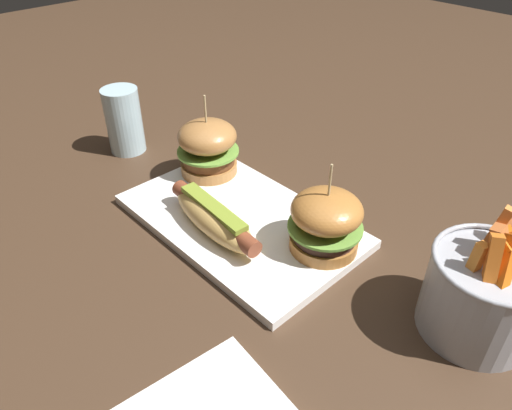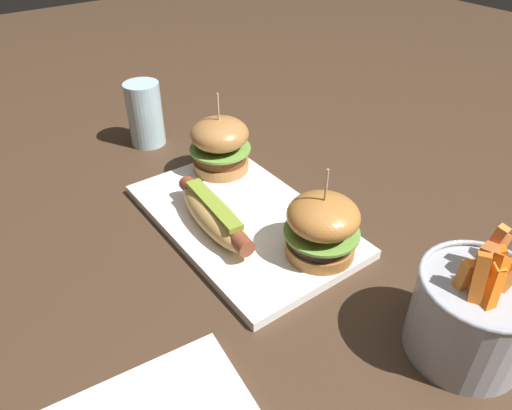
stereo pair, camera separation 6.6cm
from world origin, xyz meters
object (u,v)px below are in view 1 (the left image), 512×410
Objects in this scene: hot_dog at (212,216)px; fries_bucket at (483,293)px; platter_main at (240,221)px; slider_left at (208,147)px; water_glass at (125,120)px; slider_right at (326,222)px.

hot_dog is 0.35m from fries_bucket.
platter_main is 0.15m from slider_left.
platter_main is at bearing -0.41° from water_glass.
slider_left is 0.19m from water_glass.
slider_left is at bearing -177.65° from fries_bucket.
slider_left reaches higher than platter_main.
fries_bucket is 0.65m from water_glass.
slider_right is at bearing -171.66° from fries_bucket.
water_glass is (-0.64, -0.06, 0.00)m from fries_bucket.
water_glass is (-0.31, 0.05, 0.02)m from hot_dog.
water_glass is at bearing -165.99° from slider_left.
slider_right reaches higher than hot_dog.
slider_right reaches higher than platter_main.
slider_right is at bearing 32.52° from hot_dog.
fries_bucket is at bearing 5.73° from water_glass.
hot_dog is at bearing -161.06° from fries_bucket.
water_glass is at bearing 170.81° from hot_dog.
platter_main is 2.95× the size of water_glass.
slider_right is 0.86× the size of fries_bucket.
slider_left is 0.89× the size of fries_bucket.
hot_dog is (-0.00, -0.05, 0.03)m from platter_main.
slider_left is 0.46m from fries_bucket.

